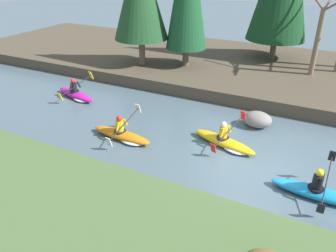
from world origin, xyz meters
TOP-DOWN VIEW (x-y plane):
  - ground_plane at (0.00, 0.00)m, footprint 90.00×90.00m
  - riverbank_far at (0.00, 10.13)m, footprint 44.00×10.69m
  - bare_tree_upstream at (0.98, 9.64)m, footprint 2.63×2.60m
  - kayaker_lead at (2.21, -0.53)m, footprint 2.78×2.07m
  - kayaker_middle at (-1.15, 1.11)m, footprint 2.77×2.03m
  - kayaker_trailing at (-4.96, -0.18)m, footprint 2.79×2.07m
  - kayaker_far_back at (-9.45, 2.32)m, footprint 2.78×2.04m
  - boulder_midstream at (-0.48, 3.28)m, footprint 1.20×0.94m

SIDE VIEW (x-z plane):
  - ground_plane at x=0.00m, z-range 0.00..0.00m
  - kayaker_middle at x=-1.15m, z-range -0.40..0.80m
  - kayaker_trailing at x=-4.96m, z-range -0.40..0.80m
  - kayaker_far_back at x=-9.45m, z-range -0.40..0.80m
  - kayaker_lead at x=2.21m, z-range -0.38..0.82m
  - riverbank_far at x=0.00m, z-range 0.00..0.64m
  - boulder_midstream at x=-0.48m, z-range 0.00..0.68m
  - bare_tree_upstream at x=0.98m, z-range 0.51..5.20m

